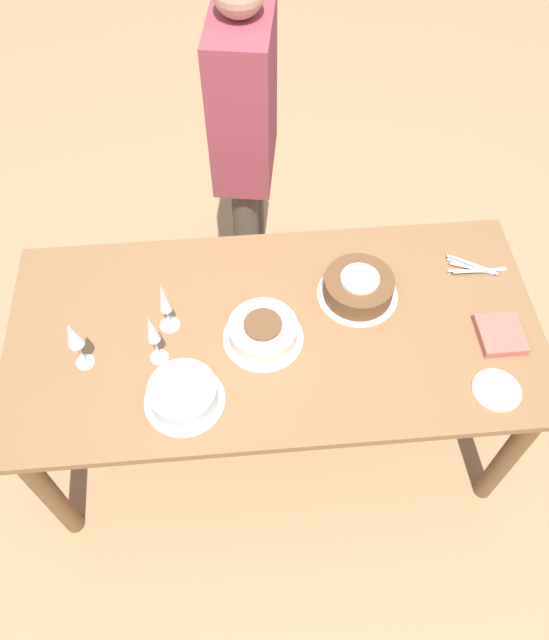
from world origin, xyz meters
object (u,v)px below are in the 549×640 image
at_px(wine_glass_far, 152,332).
at_px(wine_glass_extra, 164,301).
at_px(cake_front_chocolate, 359,287).
at_px(cake_back_decorated, 183,395).
at_px(cake_center_white, 263,332).
at_px(wine_glass_near, 73,336).
at_px(person_cutting, 245,129).

xyz_separation_m(wine_glass_far, wine_glass_extra, (-0.03, -0.12, -0.01)).
relative_size(cake_front_chocolate, wine_glass_extra, 1.29).
bearing_deg(cake_back_decorated, wine_glass_extra, -80.45).
bearing_deg(cake_back_decorated, wine_glass_far, -63.66).
relative_size(cake_center_white, cake_back_decorated, 1.07).
relative_size(cake_center_white, wine_glass_near, 1.23).
xyz_separation_m(cake_front_chocolate, wine_glass_extra, (0.65, 0.07, 0.09)).
relative_size(cake_front_chocolate, wine_glass_far, 1.25).
height_order(wine_glass_far, wine_glass_extra, wine_glass_far).
distance_m(cake_front_chocolate, wine_glass_far, 0.72).
bearing_deg(cake_front_chocolate, wine_glass_far, 16.38).
relative_size(wine_glass_extra, person_cutting, 0.14).
distance_m(wine_glass_near, person_cutting, 1.07).
bearing_deg(wine_glass_near, cake_center_white, -175.47).
height_order(cake_center_white, cake_front_chocolate, cake_front_chocolate).
height_order(cake_back_decorated, person_cutting, person_cutting).
bearing_deg(cake_center_white, wine_glass_near, 4.53).
bearing_deg(cake_center_white, wine_glass_extra, -14.22).
height_order(cake_front_chocolate, cake_back_decorated, cake_front_chocolate).
distance_m(cake_center_white, person_cutting, 0.87).
distance_m(wine_glass_far, wine_glass_extra, 0.13).
height_order(cake_center_white, cake_back_decorated, cake_center_white).
relative_size(cake_front_chocolate, wine_glass_near, 1.29).
relative_size(wine_glass_near, wine_glass_far, 0.97).
distance_m(cake_front_chocolate, wine_glass_near, 0.94).
height_order(cake_front_chocolate, wine_glass_extra, wine_glass_extra).
xyz_separation_m(wine_glass_far, person_cutting, (-0.34, -0.91, 0.02)).
bearing_deg(person_cutting, cake_front_chocolate, 35.22).
xyz_separation_m(wine_glass_extra, person_cutting, (-0.30, -0.78, 0.04)).
relative_size(wine_glass_far, person_cutting, 0.15).
bearing_deg(wine_glass_near, cake_back_decorated, 152.60).
bearing_deg(wine_glass_near, cake_front_chocolate, -167.79).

